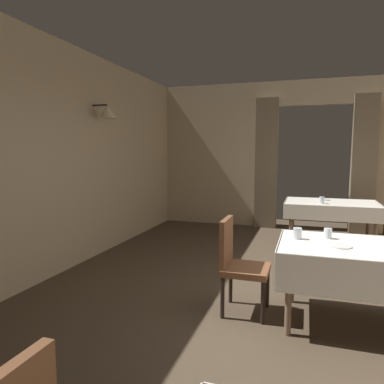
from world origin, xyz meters
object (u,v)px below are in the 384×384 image
at_px(plate_mid_b, 339,246).
at_px(glass_far_b, 322,200).
at_px(dining_table_mid, 365,257).
at_px(dining_table_far, 331,207).
at_px(chair_mid_left, 238,261).
at_px(glass_mid_d, 297,233).
at_px(glass_mid_a, 328,233).
at_px(plate_far_a, 324,200).

relative_size(plate_mid_b, glass_far_b, 1.94).
bearing_deg(dining_table_mid, plate_mid_b, -157.60).
bearing_deg(dining_table_far, chair_mid_left, -109.08).
height_order(glass_mid_d, glass_far_b, glass_far_b).
relative_size(glass_mid_a, plate_far_a, 0.48).
distance_m(dining_table_far, chair_mid_left, 3.11).
distance_m(plate_mid_b, glass_far_b, 2.74).
height_order(chair_mid_left, plate_mid_b, chair_mid_left).
bearing_deg(chair_mid_left, glass_mid_a, 14.85).
bearing_deg(glass_far_b, glass_mid_a, -90.63).
bearing_deg(glass_mid_d, dining_table_far, 80.65).
bearing_deg(glass_mid_d, chair_mid_left, -168.61).
relative_size(dining_table_far, plate_mid_b, 6.70).
xyz_separation_m(dining_table_mid, glass_mid_d, (-0.58, 0.08, 0.16)).
bearing_deg(plate_far_a, chair_mid_left, -106.32).
bearing_deg(plate_far_a, dining_table_mid, -85.87).
relative_size(glass_mid_d, glass_far_b, 0.95).
height_order(chair_mid_left, glass_far_b, chair_mid_left).
height_order(glass_mid_d, plate_far_a, glass_mid_d).
xyz_separation_m(dining_table_far, glass_mid_d, (-0.47, -2.82, 0.14)).
height_order(dining_table_mid, glass_mid_d, glass_mid_d).
bearing_deg(chair_mid_left, dining_table_far, 70.92).
bearing_deg(chair_mid_left, glass_far_b, 72.29).
bearing_deg(glass_mid_a, plate_far_a, 88.37).
bearing_deg(plate_mid_b, chair_mid_left, 176.26).
bearing_deg(glass_mid_d, glass_mid_a, 21.39).
xyz_separation_m(plate_far_a, glass_far_b, (-0.05, -0.43, 0.05)).
xyz_separation_m(plate_mid_b, glass_far_b, (-0.05, 2.74, 0.05)).
distance_m(glass_mid_a, glass_mid_d, 0.30).
distance_m(glass_mid_d, glass_far_b, 2.58).
bearing_deg(glass_mid_a, plate_mid_b, -74.34).
xyz_separation_m(glass_mid_a, glass_far_b, (0.03, 2.46, 0.01)).
xyz_separation_m(dining_table_mid, dining_table_far, (-0.12, 2.90, 0.02)).
xyz_separation_m(dining_table_mid, glass_far_b, (-0.28, 2.64, 0.16)).
height_order(dining_table_far, glass_mid_a, glass_mid_a).
distance_m(plate_mid_b, plate_far_a, 3.17).
xyz_separation_m(chair_mid_left, glass_mid_d, (0.55, 0.11, 0.29)).
bearing_deg(dining_table_mid, plate_far_a, 94.13).
distance_m(dining_table_mid, glass_mid_d, 0.61).
relative_size(plate_mid_b, glass_mid_d, 2.04).
height_order(dining_table_mid, plate_mid_b, plate_mid_b).
bearing_deg(chair_mid_left, plate_mid_b, -3.74).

